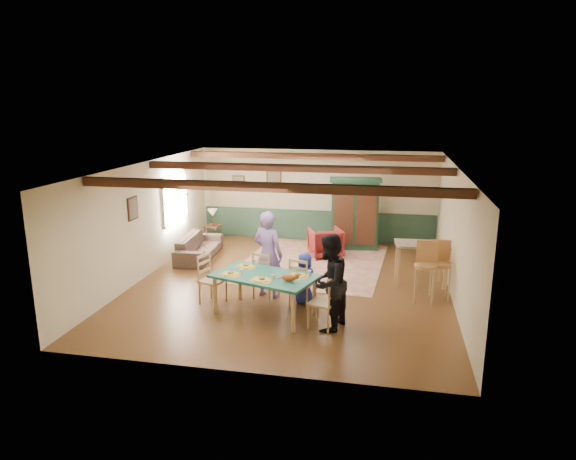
% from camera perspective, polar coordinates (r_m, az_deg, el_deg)
% --- Properties ---
extents(floor, '(8.00, 8.00, 0.00)m').
position_cam_1_polar(floor, '(11.78, 0.36, -6.04)').
color(floor, '#4D2D15').
rests_on(floor, ground).
extents(wall_back, '(7.00, 0.02, 2.70)m').
position_cam_1_polar(wall_back, '(15.25, 3.23, 3.84)').
color(wall_back, beige).
rests_on(wall_back, floor).
extents(wall_left, '(0.02, 8.00, 2.70)m').
position_cam_1_polar(wall_left, '(12.51, -15.57, 1.08)').
color(wall_left, beige).
rests_on(wall_left, floor).
extents(wall_right, '(0.02, 8.00, 2.70)m').
position_cam_1_polar(wall_right, '(11.28, 18.11, -0.49)').
color(wall_right, beige).
rests_on(wall_right, floor).
extents(ceiling, '(7.00, 8.00, 0.02)m').
position_cam_1_polar(ceiling, '(11.14, 0.38, 7.11)').
color(ceiling, silver).
rests_on(ceiling, wall_back).
extents(wainscot_back, '(6.95, 0.03, 0.90)m').
position_cam_1_polar(wainscot_back, '(15.42, 3.18, 0.53)').
color(wainscot_back, '#203B2B').
rests_on(wainscot_back, floor).
extents(ceiling_beam_front, '(6.95, 0.16, 0.16)m').
position_cam_1_polar(ceiling_beam_front, '(8.93, -2.43, 4.79)').
color(ceiling_beam_front, '#331A0E').
rests_on(ceiling_beam_front, ceiling).
extents(ceiling_beam_mid, '(6.95, 0.16, 0.16)m').
position_cam_1_polar(ceiling_beam_mid, '(11.55, 0.76, 6.90)').
color(ceiling_beam_mid, '#331A0E').
rests_on(ceiling_beam_mid, ceiling).
extents(ceiling_beam_back, '(6.95, 0.16, 0.16)m').
position_cam_1_polar(ceiling_beam_back, '(14.09, 2.72, 8.18)').
color(ceiling_beam_back, '#331A0E').
rests_on(ceiling_beam_back, ceiling).
extents(window_left, '(0.06, 1.60, 1.30)m').
position_cam_1_polar(window_left, '(13.97, -12.41, 3.42)').
color(window_left, white).
rests_on(window_left, wall_left).
extents(picture_left_wall, '(0.04, 0.42, 0.52)m').
position_cam_1_polar(picture_left_wall, '(11.90, -16.85, 2.31)').
color(picture_left_wall, gray).
rests_on(picture_left_wall, wall_left).
extents(picture_back_a, '(0.45, 0.04, 0.55)m').
position_cam_1_polar(picture_back_a, '(15.38, -1.58, 5.64)').
color(picture_back_a, gray).
rests_on(picture_back_a, wall_back).
extents(picture_back_b, '(0.38, 0.04, 0.48)m').
position_cam_1_polar(picture_back_b, '(15.68, -5.51, 5.19)').
color(picture_back_b, gray).
rests_on(picture_back_b, wall_back).
extents(dining_table, '(2.18, 1.61, 0.81)m').
position_cam_1_polar(dining_table, '(10.04, -2.61, -7.22)').
color(dining_table, '#1E604D').
rests_on(dining_table, floor).
extents(dining_chair_far_left, '(0.58, 0.59, 1.03)m').
position_cam_1_polar(dining_chair_far_left, '(10.84, -2.45, -4.98)').
color(dining_chair_far_left, tan).
rests_on(dining_chair_far_left, floor).
extents(dining_chair_far_right, '(0.58, 0.59, 1.03)m').
position_cam_1_polar(dining_chair_far_right, '(10.45, 1.64, -5.72)').
color(dining_chair_far_right, tan).
rests_on(dining_chair_far_right, floor).
extents(dining_chair_end_left, '(0.59, 0.58, 1.03)m').
position_cam_1_polar(dining_chair_end_left, '(10.67, -8.38, -5.45)').
color(dining_chair_end_left, tan).
rests_on(dining_chair_end_left, floor).
extents(dining_chair_end_right, '(0.59, 0.58, 1.03)m').
position_cam_1_polar(dining_chair_end_right, '(9.46, 3.90, -7.90)').
color(dining_chair_end_right, tan).
rests_on(dining_chair_end_right, floor).
extents(person_man, '(0.78, 0.63, 1.87)m').
position_cam_1_polar(person_man, '(10.78, -2.24, -2.74)').
color(person_man, '#8460A5').
rests_on(person_man, floor).
extents(person_woman, '(0.90, 1.03, 1.79)m').
position_cam_1_polar(person_woman, '(9.29, 4.55, -5.85)').
color(person_woman, black).
rests_on(person_woman, floor).
extents(person_child, '(0.61, 0.49, 1.09)m').
position_cam_1_polar(person_child, '(10.51, 1.86, -5.43)').
color(person_child, navy).
rests_on(person_child, floor).
extents(cat, '(0.42, 0.26, 0.19)m').
position_cam_1_polar(cat, '(9.50, 0.10, -5.23)').
color(cat, '#C35422').
rests_on(cat, dining_table).
extents(place_setting_near_left, '(0.51, 0.44, 0.11)m').
position_cam_1_polar(place_setting_near_left, '(9.98, -6.38, -4.62)').
color(place_setting_near_left, yellow).
rests_on(place_setting_near_left, dining_table).
extents(place_setting_near_center, '(0.51, 0.44, 0.11)m').
position_cam_1_polar(place_setting_near_center, '(9.61, -2.93, -5.28)').
color(place_setting_near_center, yellow).
rests_on(place_setting_near_center, dining_table).
extents(place_setting_far_left, '(0.51, 0.44, 0.11)m').
position_cam_1_polar(place_setting_far_left, '(10.41, -4.68, -3.79)').
color(place_setting_far_left, yellow).
rests_on(place_setting_far_left, dining_table).
extents(place_setting_far_right, '(0.51, 0.44, 0.11)m').
position_cam_1_polar(place_setting_far_right, '(9.83, 1.15, -4.82)').
color(place_setting_far_right, yellow).
rests_on(place_setting_far_right, dining_table).
extents(area_rug, '(3.77, 4.39, 0.01)m').
position_cam_1_polar(area_rug, '(13.31, 2.76, -3.64)').
color(area_rug, beige).
rests_on(area_rug, floor).
extents(armoire, '(1.47, 0.71, 2.01)m').
position_cam_1_polar(armoire, '(14.48, 7.40, 1.80)').
color(armoire, '#143221').
rests_on(armoire, floor).
extents(armchair, '(1.08, 1.09, 0.77)m').
position_cam_1_polar(armchair, '(13.81, 4.19, -1.38)').
color(armchair, '#480E11').
rests_on(armchair, floor).
extents(sofa, '(0.94, 2.09, 0.60)m').
position_cam_1_polar(sofa, '(13.87, -9.86, -1.84)').
color(sofa, '#3C2E25').
rests_on(sofa, floor).
extents(end_table, '(0.48, 0.48, 0.53)m').
position_cam_1_polar(end_table, '(15.26, -8.31, -0.45)').
color(end_table, '#331A0E').
rests_on(end_table, floor).
extents(table_lamp, '(0.30, 0.30, 0.48)m').
position_cam_1_polar(table_lamp, '(15.14, -8.38, 1.41)').
color(table_lamp, '#CCBD84').
rests_on(table_lamp, end_table).
extents(counter_table, '(1.22, 0.77, 0.97)m').
position_cam_1_polar(counter_table, '(12.01, 14.49, -3.66)').
color(counter_table, tan).
rests_on(counter_table, floor).
extents(bar_stool_left, '(0.50, 0.54, 1.28)m').
position_cam_1_polar(bar_stool_left, '(10.91, 14.99, -4.64)').
color(bar_stool_left, '#B67F46').
rests_on(bar_stool_left, floor).
extents(bar_stool_right, '(0.47, 0.51, 1.24)m').
position_cam_1_polar(bar_stool_right, '(11.19, 16.58, -4.39)').
color(bar_stool_right, '#B67F46').
rests_on(bar_stool_right, floor).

